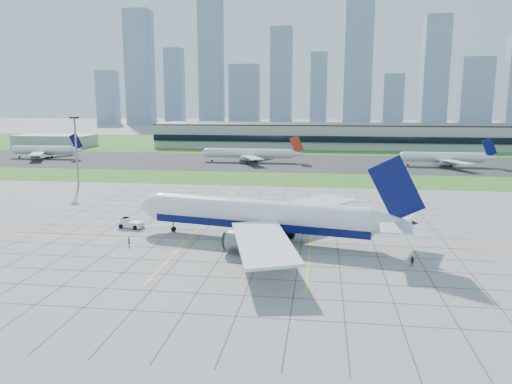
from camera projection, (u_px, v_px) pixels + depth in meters
The scene contains 16 objects.
ground at pixel (231, 240), 114.14m from camera, with size 1400.00×1400.00×0.00m, color #9F9F99.
grass_median at pixel (271, 179), 201.84m from camera, with size 700.00×35.00×0.04m, color #377220.
asphalt_taxiway at pixel (282, 162), 255.43m from camera, with size 700.00×75.00×0.04m, color #383838.
grass_far at pixel (294, 144), 362.63m from camera, with size 700.00×145.00×0.04m, color #377220.
apron_markings at pixel (241, 228), 124.89m from camera, with size 120.00×130.00×0.03m.
terminal at pixel (353, 136), 331.51m from camera, with size 260.00×43.00×15.80m.
service_block at pixel (55, 141), 338.79m from camera, with size 50.00×25.00×8.00m, color #B7B7B2.
light_mast at pixel (76, 142), 183.59m from camera, with size 2.50×2.50×25.60m.
city_skyline at pixel (300, 77), 611.17m from camera, with size 523.00×32.40×160.00m.
airliner at pixel (262, 216), 113.18m from camera, with size 65.14×65.34×20.74m.
pushback_tug at pixel (130, 223), 125.00m from camera, with size 9.12×4.18×2.51m.
crew_near at pixel (129, 241), 109.82m from camera, with size 0.69×0.45×1.90m, color black.
crew_far at pixel (412, 261), 96.22m from camera, with size 0.94×0.74×1.94m, color black.
distant_jet_0 at pixel (45, 150), 271.70m from camera, with size 39.06×42.66×14.08m.
distant_jet_1 at pixel (250, 153), 255.40m from camera, with size 50.04×42.66×14.08m.
distant_jet_2 at pixel (445, 157), 238.42m from camera, with size 42.63×42.66×14.08m.
Camera 1 is at (20.12, -108.48, 31.77)m, focal length 35.00 mm.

